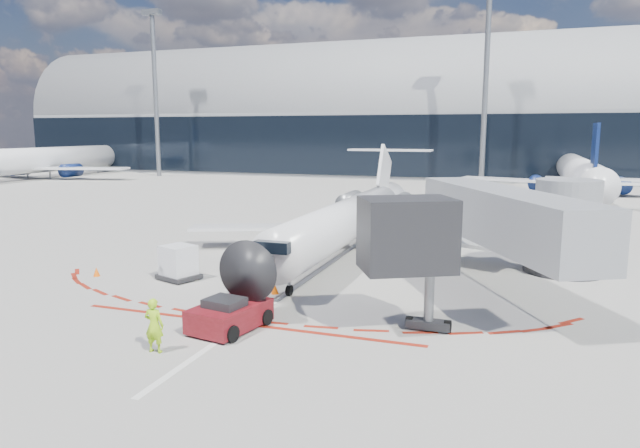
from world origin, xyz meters
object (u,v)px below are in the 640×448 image
(regional_jet, at_px, (348,219))
(ramp_worker, at_px, (154,325))
(uld_container, at_px, (178,263))
(pushback_tug, at_px, (230,315))

(regional_jet, xyz_separation_m, ramp_worker, (-1.74, -16.62, -1.18))
(regional_jet, bearing_deg, uld_container, -126.64)
(ramp_worker, xyz_separation_m, uld_container, (-4.46, 8.29, -0.08))
(uld_container, bearing_deg, ramp_worker, -41.91)
(regional_jet, xyz_separation_m, uld_container, (-6.20, -8.33, -1.26))
(regional_jet, relative_size, pushback_tug, 5.16)
(pushback_tug, bearing_deg, uld_container, 146.95)
(pushback_tug, xyz_separation_m, ramp_worker, (-1.28, -2.79, 0.37))
(pushback_tug, relative_size, ramp_worker, 2.64)
(pushback_tug, bearing_deg, ramp_worker, -103.92)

